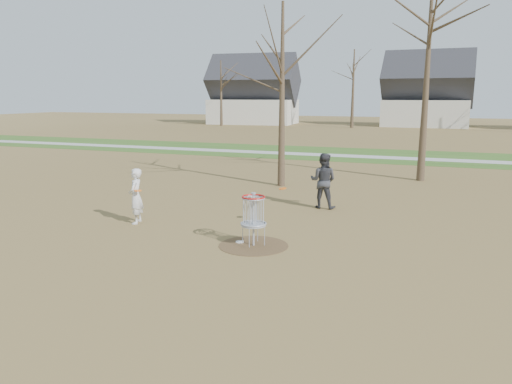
# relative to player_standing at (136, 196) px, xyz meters

# --- Properties ---
(ground) EXTENTS (160.00, 160.00, 0.00)m
(ground) POSITION_rel_player_standing_xyz_m (4.12, -0.89, -0.83)
(ground) COLOR brown
(ground) RESTS_ON ground
(green_band) EXTENTS (160.00, 8.00, 0.01)m
(green_band) POSITION_rel_player_standing_xyz_m (4.12, 20.11, -0.83)
(green_band) COLOR #2D5119
(green_band) RESTS_ON ground
(footpath) EXTENTS (160.00, 1.50, 0.01)m
(footpath) POSITION_rel_player_standing_xyz_m (4.12, 19.11, -0.82)
(footpath) COLOR #9E9E99
(footpath) RESTS_ON green_band
(dirt_circle) EXTENTS (1.80, 1.80, 0.01)m
(dirt_circle) POSITION_rel_player_standing_xyz_m (4.12, -0.89, -0.83)
(dirt_circle) COLOR #47331E
(dirt_circle) RESTS_ON ground
(player_standing) EXTENTS (0.56, 0.70, 1.67)m
(player_standing) POSITION_rel_player_standing_xyz_m (0.00, 0.00, 0.00)
(player_standing) COLOR silver
(player_standing) RESTS_ON ground
(player_throwing) EXTENTS (0.94, 0.74, 1.89)m
(player_throwing) POSITION_rel_player_standing_xyz_m (4.77, 4.05, 0.11)
(player_throwing) COLOR #333439
(player_throwing) RESTS_ON ground
(disc_grounded) EXTENTS (0.22, 0.22, 0.02)m
(disc_grounded) POSITION_rel_player_standing_xyz_m (3.69, -0.77, -0.81)
(disc_grounded) COLOR silver
(disc_grounded) RESTS_ON dirt_circle
(discs_in_play) EXTENTS (4.25, 1.56, 0.14)m
(discs_in_play) POSITION_rel_player_standing_xyz_m (2.33, 0.50, 0.27)
(discs_in_play) COLOR #F4610C
(discs_in_play) RESTS_ON ground
(disc_golf_basket) EXTENTS (0.64, 0.64, 1.35)m
(disc_golf_basket) POSITION_rel_player_standing_xyz_m (4.12, -0.89, 0.08)
(disc_golf_basket) COLOR #9EA3AD
(disc_golf_basket) RESTS_ON ground
(bare_trees) EXTENTS (52.62, 44.98, 9.00)m
(bare_trees) POSITION_rel_player_standing_xyz_m (5.90, 34.90, 4.51)
(bare_trees) COLOR #382B1E
(bare_trees) RESTS_ON ground
(houses_row) EXTENTS (56.51, 10.01, 7.26)m
(houses_row) POSITION_rel_player_standing_xyz_m (8.44, 51.67, 2.69)
(houses_row) COLOR silver
(houses_row) RESTS_ON ground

